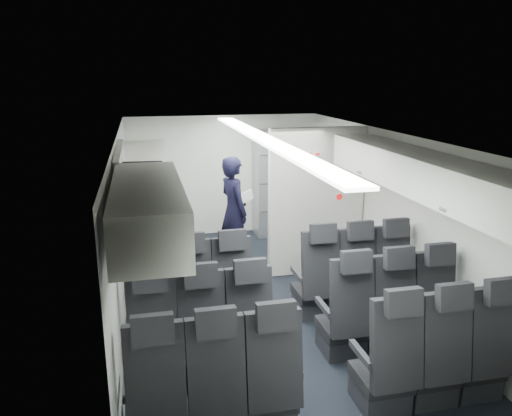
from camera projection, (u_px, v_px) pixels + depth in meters
name	position (u px, v px, depth m)	size (l,w,h in m)	color
cabin_shell	(263.00, 218.00, 6.18)	(3.41, 6.01, 2.16)	black
seat_row_front	(274.00, 289.00, 5.86)	(3.33, 0.56, 1.24)	black
seat_row_mid	(297.00, 326.00, 5.02)	(3.33, 0.56, 1.24)	black
seat_row_rear	(329.00, 377.00, 4.17)	(3.33, 0.56, 1.24)	black
overhead_bin_left_rear	(148.00, 209.00, 3.80)	(0.53, 1.80, 0.40)	white
overhead_bin_left_front_open	(141.00, 179.00, 5.47)	(0.64, 1.70, 0.72)	#9E9E93
overhead_bin_right_rear	(471.00, 190.00, 4.41)	(0.53, 1.80, 0.40)	white
overhead_bin_right_front	(380.00, 159.00, 6.05)	(0.53, 1.70, 0.40)	white
bulkhead_partition	(316.00, 202.00, 7.15)	(1.40, 0.15, 2.13)	silver
galley_unit	(278.00, 183.00, 8.99)	(0.85, 0.52, 1.90)	#939399
boarding_door	(130.00, 207.00, 7.33)	(0.12, 1.27, 1.86)	silver
flight_attendant	(234.00, 211.00, 7.57)	(0.61, 0.40, 1.68)	black
carry_on_bag	(142.00, 175.00, 5.25)	(0.42, 0.29, 0.25)	black
papers	(247.00, 196.00, 7.51)	(0.22, 0.02, 0.15)	white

